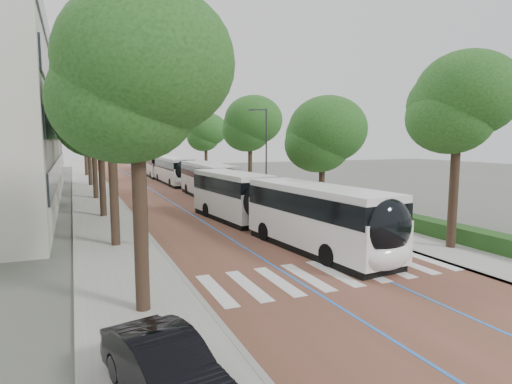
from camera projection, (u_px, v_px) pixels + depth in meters
ground at (344, 282)px, 16.34m from camera, size 160.00×160.00×0.00m
road at (156, 183)px, 52.82m from camera, size 11.00×140.00×0.02m
sidewalk_left at (91, 185)px, 49.88m from camera, size 4.00×140.00×0.12m
sidewalk_right at (214, 181)px, 55.75m from camera, size 4.00×140.00×0.12m
kerb_left at (108, 185)px, 50.62m from camera, size 0.20×140.00×0.14m
kerb_right at (200, 181)px, 55.01m from camera, size 0.20×140.00×0.14m
zebra_crossing at (333, 273)px, 17.33m from camera, size 10.55×3.60×0.01m
lane_line_left at (142, 184)px, 52.19m from camera, size 0.12×126.00×0.01m
lane_line_right at (169, 183)px, 53.44m from camera, size 0.12×126.00×0.01m
hedge at (508, 245)px, 19.84m from camera, size 1.20×14.00×0.80m
streetlight_far at (264, 146)px, 38.41m from camera, size 1.82×0.20×8.00m
lamp_post_left at (145, 166)px, 20.74m from camera, size 0.14×0.14×8.00m
trees_left at (94, 121)px, 35.25m from camera, size 5.92×60.29×9.93m
trees_right at (271, 130)px, 39.57m from camera, size 5.98×47.05×9.33m
lead_bus at (276, 207)px, 23.95m from camera, size 4.33×18.55×3.20m
bus_queued_0 at (210, 181)px, 39.00m from camera, size 2.83×12.46×3.20m
bus_queued_1 at (174, 171)px, 51.79m from camera, size 2.61×12.41×3.20m
bus_queued_2 at (156, 165)px, 62.74m from camera, size 2.97×12.48×3.20m
bus_queued_3 at (143, 161)px, 75.03m from camera, size 3.26×12.53×3.20m
parked_car at (165, 368)px, 8.69m from camera, size 2.34×4.29×1.34m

